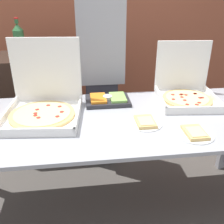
{
  "coord_description": "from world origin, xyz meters",
  "views": [
    {
      "loc": [
        -0.2,
        -1.55,
        1.65
      ],
      "look_at": [
        0.0,
        0.0,
        0.88
      ],
      "focal_mm": 42.0,
      "sensor_mm": 36.0,
      "label": 1
    }
  ],
  "objects_px": {
    "pizza_box_near_left": "(43,103)",
    "soda_can_silver": "(24,46)",
    "soda_can_colored": "(16,54)",
    "veggie_tray": "(108,100)",
    "person_guest_plaid": "(101,73)",
    "soda_bottle": "(19,39)",
    "paper_plate_front_right": "(145,122)",
    "paper_plate_front_left": "(195,133)",
    "pizza_box_near_right": "(186,91)"
  },
  "relations": [
    {
      "from": "pizza_box_near_left",
      "to": "soda_can_silver",
      "type": "relative_size",
      "value": 4.51
    },
    {
      "from": "soda_can_colored",
      "to": "veggie_tray",
      "type": "bearing_deg",
      "value": -36.12
    },
    {
      "from": "veggie_tray",
      "to": "person_guest_plaid",
      "type": "relative_size",
      "value": 0.19
    },
    {
      "from": "soda_bottle",
      "to": "person_guest_plaid",
      "type": "relative_size",
      "value": 0.19
    },
    {
      "from": "paper_plate_front_right",
      "to": "veggie_tray",
      "type": "bearing_deg",
      "value": 118.49
    },
    {
      "from": "paper_plate_front_left",
      "to": "person_guest_plaid",
      "type": "relative_size",
      "value": 0.13
    },
    {
      "from": "veggie_tray",
      "to": "soda_can_silver",
      "type": "height_order",
      "value": "soda_can_silver"
    },
    {
      "from": "pizza_box_near_left",
      "to": "paper_plate_front_right",
      "type": "height_order",
      "value": "pizza_box_near_left"
    },
    {
      "from": "paper_plate_front_right",
      "to": "veggie_tray",
      "type": "relative_size",
      "value": 0.66
    },
    {
      "from": "pizza_box_near_right",
      "to": "soda_bottle",
      "type": "height_order",
      "value": "soda_bottle"
    },
    {
      "from": "paper_plate_front_right",
      "to": "soda_can_silver",
      "type": "distance_m",
      "value": 1.61
    },
    {
      "from": "pizza_box_near_right",
      "to": "soda_can_colored",
      "type": "xyz_separation_m",
      "value": [
        -1.35,
        0.57,
        0.19
      ]
    },
    {
      "from": "pizza_box_near_left",
      "to": "veggie_tray",
      "type": "xyz_separation_m",
      "value": [
        0.46,
        0.15,
        -0.06
      ]
    },
    {
      "from": "paper_plate_front_right",
      "to": "pizza_box_near_right",
      "type": "bearing_deg",
      "value": 40.94
    },
    {
      "from": "pizza_box_near_right",
      "to": "veggie_tray",
      "type": "relative_size",
      "value": 1.45
    },
    {
      "from": "pizza_box_near_left",
      "to": "paper_plate_front_left",
      "type": "relative_size",
      "value": 2.41
    },
    {
      "from": "soda_can_silver",
      "to": "pizza_box_near_left",
      "type": "bearing_deg",
      "value": -74.97
    },
    {
      "from": "paper_plate_front_left",
      "to": "person_guest_plaid",
      "type": "distance_m",
      "value": 1.09
    },
    {
      "from": "pizza_box_near_left",
      "to": "soda_can_silver",
      "type": "bearing_deg",
      "value": 110.76
    },
    {
      "from": "pizza_box_near_right",
      "to": "pizza_box_near_left",
      "type": "bearing_deg",
      "value": -167.78
    },
    {
      "from": "paper_plate_front_right",
      "to": "soda_can_silver",
      "type": "relative_size",
      "value": 1.77
    },
    {
      "from": "paper_plate_front_left",
      "to": "soda_can_silver",
      "type": "bearing_deg",
      "value": 129.82
    },
    {
      "from": "pizza_box_near_left",
      "to": "soda_can_colored",
      "type": "bearing_deg",
      "value": 118.42
    },
    {
      "from": "veggie_tray",
      "to": "person_guest_plaid",
      "type": "distance_m",
      "value": 0.44
    },
    {
      "from": "paper_plate_front_right",
      "to": "person_guest_plaid",
      "type": "bearing_deg",
      "value": 105.15
    },
    {
      "from": "veggie_tray",
      "to": "person_guest_plaid",
      "type": "height_order",
      "value": "person_guest_plaid"
    },
    {
      "from": "soda_can_silver",
      "to": "person_guest_plaid",
      "type": "distance_m",
      "value": 0.89
    },
    {
      "from": "person_guest_plaid",
      "to": "pizza_box_near_right",
      "type": "bearing_deg",
      "value": 143.86
    },
    {
      "from": "pizza_box_near_right",
      "to": "veggie_tray",
      "type": "xyz_separation_m",
      "value": [
        -0.6,
        0.02,
        -0.05
      ]
    },
    {
      "from": "veggie_tray",
      "to": "soda_bottle",
      "type": "relative_size",
      "value": 0.96
    },
    {
      "from": "pizza_box_near_left",
      "to": "soda_bottle",
      "type": "height_order",
      "value": "soda_bottle"
    },
    {
      "from": "paper_plate_front_left",
      "to": "soda_can_colored",
      "type": "relative_size",
      "value": 1.87
    },
    {
      "from": "paper_plate_front_left",
      "to": "person_guest_plaid",
      "type": "xyz_separation_m",
      "value": [
        -0.48,
        0.97,
        0.09
      ]
    },
    {
      "from": "paper_plate_front_left",
      "to": "soda_can_silver",
      "type": "distance_m",
      "value": 1.9
    },
    {
      "from": "paper_plate_front_left",
      "to": "veggie_tray",
      "type": "distance_m",
      "value": 0.71
    },
    {
      "from": "paper_plate_front_left",
      "to": "person_guest_plaid",
      "type": "bearing_deg",
      "value": 116.31
    },
    {
      "from": "pizza_box_near_right",
      "to": "paper_plate_front_left",
      "type": "height_order",
      "value": "pizza_box_near_right"
    },
    {
      "from": "soda_can_colored",
      "to": "pizza_box_near_left",
      "type": "bearing_deg",
      "value": -67.3
    },
    {
      "from": "paper_plate_front_left",
      "to": "soda_bottle",
      "type": "relative_size",
      "value": 0.67
    },
    {
      "from": "paper_plate_front_right",
      "to": "veggie_tray",
      "type": "xyz_separation_m",
      "value": [
        -0.2,
        0.37,
        0.01
      ]
    },
    {
      "from": "pizza_box_near_left",
      "to": "person_guest_plaid",
      "type": "height_order",
      "value": "person_guest_plaid"
    },
    {
      "from": "pizza_box_near_left",
      "to": "person_guest_plaid",
      "type": "relative_size",
      "value": 0.31
    },
    {
      "from": "pizza_box_near_right",
      "to": "paper_plate_front_right",
      "type": "relative_size",
      "value": 2.19
    },
    {
      "from": "soda_bottle",
      "to": "soda_can_colored",
      "type": "bearing_deg",
      "value": -90.32
    },
    {
      "from": "pizza_box_near_right",
      "to": "soda_can_colored",
      "type": "distance_m",
      "value": 1.48
    },
    {
      "from": "paper_plate_front_right",
      "to": "veggie_tray",
      "type": "height_order",
      "value": "veggie_tray"
    },
    {
      "from": "paper_plate_front_right",
      "to": "soda_can_colored",
      "type": "distance_m",
      "value": 1.35
    },
    {
      "from": "paper_plate_front_right",
      "to": "soda_can_colored",
      "type": "xyz_separation_m",
      "value": [
        -0.95,
        0.92,
        0.25
      ]
    },
    {
      "from": "veggie_tray",
      "to": "soda_bottle",
      "type": "xyz_separation_m",
      "value": [
        -0.75,
        0.76,
        0.33
      ]
    },
    {
      "from": "soda_can_silver",
      "to": "pizza_box_near_right",
      "type": "bearing_deg",
      "value": -34.64
    }
  ]
}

